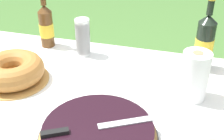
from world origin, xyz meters
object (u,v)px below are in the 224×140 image
(berry_tart, at_px, (98,134))
(serving_knife, at_px, (89,128))
(bundt_cake, at_px, (12,70))
(paper_towel_roll, at_px, (195,76))
(cup_stack, at_px, (83,37))
(cider_bottle_amber, at_px, (46,26))
(juice_bottle_red, at_px, (205,43))

(berry_tart, height_order, serving_knife, serving_knife)
(bundt_cake, distance_m, paper_towel_roll, 0.76)
(serving_knife, xyz_separation_m, paper_towel_roll, (0.31, 0.35, 0.04))
(cup_stack, height_order, cider_bottle_amber, cider_bottle_amber)
(paper_towel_roll, bearing_deg, bundt_cake, -173.60)
(juice_bottle_red, height_order, paper_towel_roll, juice_bottle_red)
(bundt_cake, bearing_deg, paper_towel_roll, 6.40)
(berry_tart, bearing_deg, serving_knife, -151.00)
(juice_bottle_red, bearing_deg, cider_bottle_amber, 178.39)
(berry_tart, distance_m, juice_bottle_red, 0.68)
(bundt_cake, distance_m, cup_stack, 0.38)
(berry_tart, xyz_separation_m, juice_bottle_red, (0.32, 0.59, 0.10))
(serving_knife, bearing_deg, cup_stack, 82.86)
(serving_knife, xyz_separation_m, cider_bottle_amber, (-0.45, 0.62, 0.05))
(berry_tart, height_order, paper_towel_roll, paper_towel_roll)
(paper_towel_roll, bearing_deg, serving_knife, -131.51)
(berry_tart, xyz_separation_m, serving_knife, (-0.03, -0.01, 0.04))
(cider_bottle_amber, distance_m, paper_towel_roll, 0.81)
(cider_bottle_amber, distance_m, juice_bottle_red, 0.79)
(cider_bottle_amber, bearing_deg, cup_stack, -11.10)
(bundt_cake, bearing_deg, serving_knife, -31.26)
(berry_tart, relative_size, juice_bottle_red, 1.18)
(bundt_cake, xyz_separation_m, cider_bottle_amber, (-0.01, 0.36, 0.06))
(juice_bottle_red, bearing_deg, serving_knife, -119.51)
(serving_knife, distance_m, cider_bottle_amber, 0.77)
(paper_towel_roll, bearing_deg, cider_bottle_amber, 160.42)
(serving_knife, xyz_separation_m, juice_bottle_red, (0.34, 0.60, 0.07))
(bundt_cake, xyz_separation_m, paper_towel_roll, (0.76, 0.08, 0.05))
(cider_bottle_amber, height_order, juice_bottle_red, juice_bottle_red)
(serving_knife, distance_m, paper_towel_roll, 0.47)
(serving_knife, height_order, juice_bottle_red, juice_bottle_red)
(juice_bottle_red, xyz_separation_m, paper_towel_roll, (-0.03, -0.25, -0.03))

